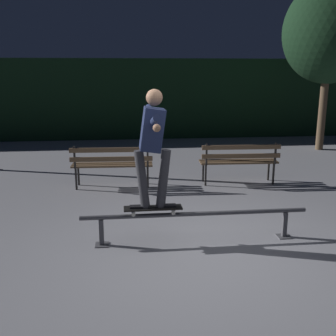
% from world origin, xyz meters
% --- Properties ---
extents(ground_plane, '(90.00, 90.00, 0.00)m').
position_xyz_m(ground_plane, '(0.00, 0.00, 0.00)').
color(ground_plane, gray).
extents(hedge_backdrop, '(24.00, 1.20, 2.68)m').
position_xyz_m(hedge_backdrop, '(0.00, 9.27, 1.34)').
color(hedge_backdrop, black).
rests_on(hedge_backdrop, ground).
extents(grind_rail, '(3.11, 0.18, 0.43)m').
position_xyz_m(grind_rail, '(0.00, 0.27, 0.34)').
color(grind_rail, '#47474C').
rests_on(grind_rail, ground).
extents(skateboard, '(0.78, 0.21, 0.09)m').
position_xyz_m(skateboard, '(-0.58, 0.27, 0.50)').
color(skateboard, black).
rests_on(skateboard, grind_rail).
extents(skateboarder, '(0.62, 1.41, 1.56)m').
position_xyz_m(skateboarder, '(-0.58, 0.27, 1.44)').
color(skateboarder, black).
rests_on(skateboarder, skateboard).
extents(park_bench_leftmost, '(1.61, 0.47, 0.88)m').
position_xyz_m(park_bench_leftmost, '(-1.20, 2.97, 0.54)').
color(park_bench_leftmost, '#282623').
rests_on(park_bench_leftmost, ground).
extents(park_bench_left_center, '(1.61, 0.47, 0.88)m').
position_xyz_m(park_bench_left_center, '(1.39, 2.97, 0.54)').
color(park_bench_left_center, '#282623').
rests_on(park_bench_left_center, ground).
extents(tree_far_right, '(2.58, 2.58, 4.75)m').
position_xyz_m(tree_far_right, '(4.82, 6.32, 3.32)').
color(tree_far_right, brown).
rests_on(tree_far_right, ground).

